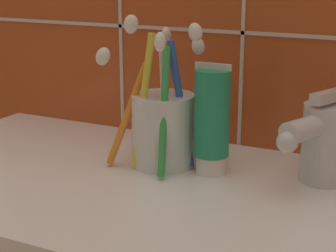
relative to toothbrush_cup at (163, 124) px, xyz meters
The scene contains 4 objects.
sink_counter 9.72cm from the toothbrush_cup, 54.82° to the right, with size 75.73×36.58×2.00cm, color white.
toothbrush_cup is the anchor object (origin of this frame).
toothpaste_tube 6.71cm from the toothbrush_cup, ahead, with size 4.49×4.28×13.58cm.
sink_faucet 19.43cm from the toothbrush_cup, ahead, with size 6.98×11.04×10.88cm.
Camera 1 is at (26.11, -54.19, 26.94)cm, focal length 60.00 mm.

